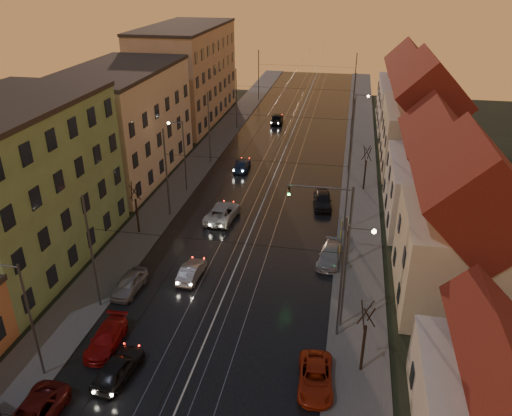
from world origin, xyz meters
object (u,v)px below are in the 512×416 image
Objects in this scene: parked_left_3 at (129,283)px; driving_car_3 at (242,165)px; driving_car_1 at (191,271)px; street_lamp_1 at (350,268)px; parked_right_2 at (322,200)px; driving_car_4 at (277,118)px; traffic_light_mast at (338,215)px; street_lamp_3 at (356,117)px; street_lamp_2 at (181,149)px; parked_right_0 at (315,378)px; street_lamp_0 at (24,310)px; driving_car_0 at (118,368)px; parked_left_2 at (106,338)px; driving_car_2 at (222,212)px; parked_left_1 at (32,416)px; parked_right_1 at (330,255)px.

driving_car_3 is at bearing 86.31° from parked_left_3.
driving_car_1 is at bearing 88.49° from driving_car_3.
street_lamp_1 is 19.59m from parked_right_2.
driving_car_4 is at bearing 87.77° from parked_left_3.
driving_car_3 is at bearing 122.03° from traffic_light_mast.
street_lamp_3 is at bearing 67.76° from parked_left_3.
street_lamp_2 is 1.82× the size of parked_right_0.
street_lamp_3 is at bearing 67.52° from street_lamp_0.
driving_car_4 is at bearing 83.79° from street_lamp_0.
driving_car_4 is at bearing 104.18° from street_lamp_1.
driving_car_4 is (6.09, 27.96, -4.10)m from street_lamp_2.
street_lamp_3 reaches higher than driving_car_3.
driving_car_0 reaches higher than parked_left_2.
driving_car_4 is (0.23, 33.75, 0.05)m from driving_car_2.
street_lamp_3 is 16.36m from driving_car_3.
parked_right_2 is (13.48, 30.37, 0.10)m from parked_left_1.
driving_car_4 is (-11.00, 39.96, -3.81)m from traffic_light_mast.
driving_car_0 is at bearing 92.43° from driving_car_2.
driving_car_1 is at bearing 67.34° from parked_left_2.
driving_car_1 is at bearing 133.94° from parked_right_0.
driving_car_3 is (4.91, 35.48, -4.25)m from street_lamp_0.
traffic_light_mast is 25.03m from parked_left_1.
parked_right_0 is at bearing 140.47° from driving_car_1.
street_lamp_0 is 23.72m from parked_right_1.
parked_right_0 is 0.98× the size of parked_right_2.
driving_car_4 reaches higher than parked_left_1.
parked_right_1 is (11.85, 15.56, -0.07)m from driving_car_0.
parked_right_1 is at bearing -120.13° from driving_car_0.
street_lamp_1 reaches higher than parked_right_2.
parked_left_1 is at bearing -145.07° from street_lamp_1.
street_lamp_3 is 50.37m from parked_left_1.
driving_car_3 is at bearing 128.42° from parked_right_1.
traffic_light_mast reaches higher than driving_car_0.
driving_car_0 is 0.96× the size of parked_left_2.
driving_car_3 is at bearing -85.17° from driving_car_1.
parked_right_1 is (13.80, 13.16, 0.01)m from parked_left_2.
traffic_light_mast reaches higher than driving_car_2.
parked_right_0 is (14.81, 5.73, -0.05)m from parked_left_1.
parked_left_3 is (-4.02, -12.97, -0.06)m from driving_car_2.
parked_right_0 is at bearing -83.43° from parked_right_1.
parked_left_1 is at bearing -109.05° from street_lamp_3.
parked_right_1 is at bearing 54.45° from parked_left_1.
driving_car_2 is 33.75m from driving_car_4.
street_lamp_2 reaches higher than driving_car_3.
street_lamp_1 is (18.21, 8.00, 0.00)m from street_lamp_0.
parked_left_2 is at bearing -162.38° from street_lamp_1.
street_lamp_0 is 1.84× the size of parked_left_2.
street_lamp_1 reaches higher than driving_car_2.
driving_car_1 is (-11.12, -4.18, -3.96)m from traffic_light_mast.
street_lamp_1 reaches higher than parked_left_2.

